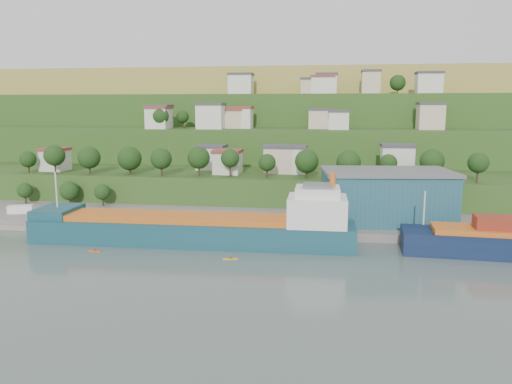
% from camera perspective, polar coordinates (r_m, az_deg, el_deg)
% --- Properties ---
extents(ground, '(500.00, 500.00, 0.00)m').
position_cam_1_polar(ground, '(104.41, -7.59, -7.10)').
color(ground, '#4C5D57').
rests_on(ground, ground).
extents(quay, '(220.00, 26.00, 4.00)m').
position_cam_1_polar(quay, '(127.71, 4.65, -3.92)').
color(quay, slate).
rests_on(quay, ground).
extents(pebble_beach, '(40.00, 18.00, 2.40)m').
position_cam_1_polar(pebble_beach, '(147.54, -26.06, -3.04)').
color(pebble_beach, slate).
rests_on(pebble_beach, ground).
extents(hillside, '(360.00, 210.03, 96.00)m').
position_cam_1_polar(hillside, '(267.76, 2.55, 3.30)').
color(hillside, '#284719').
rests_on(hillside, ground).
extents(cargo_ship_near, '(72.16, 12.89, 18.49)m').
position_cam_1_polar(cargo_ship_near, '(111.63, -6.22, -4.39)').
color(cargo_ship_near, '#133C4A').
rests_on(cargo_ship_near, ground).
extents(warehouse, '(33.17, 22.79, 12.80)m').
position_cam_1_polar(warehouse, '(126.86, 14.68, -0.41)').
color(warehouse, '#1F585F').
rests_on(warehouse, quay).
extents(caravan, '(6.72, 4.63, 2.89)m').
position_cam_1_polar(caravan, '(147.47, -25.30, -1.93)').
color(caravan, white).
rests_on(caravan, pebble_beach).
extents(dinghy, '(3.99, 2.06, 0.76)m').
position_cam_1_polar(dinghy, '(140.75, -23.92, -2.80)').
color(dinghy, silver).
rests_on(dinghy, pebble_beach).
extents(kayak_orange, '(2.94, 0.76, 0.73)m').
position_cam_1_polar(kayak_orange, '(110.92, -17.96, -6.38)').
color(kayak_orange, '#E65114').
rests_on(kayak_orange, ground).
extents(kayak_yellow, '(3.05, 1.23, 0.75)m').
position_cam_1_polar(kayak_yellow, '(100.49, -2.95, -7.57)').
color(kayak_yellow, gold).
rests_on(kayak_yellow, ground).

